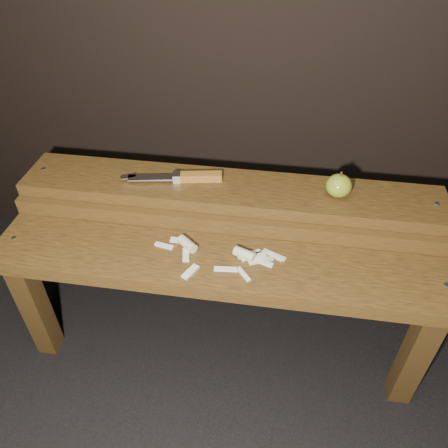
# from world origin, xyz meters

# --- Properties ---
(ground) EXTENTS (60.00, 60.00, 0.00)m
(ground) POSITION_xyz_m (0.00, 0.00, 0.00)
(ground) COLOR black
(bench_front_tier) EXTENTS (1.20, 0.20, 0.42)m
(bench_front_tier) POSITION_xyz_m (0.00, -0.06, 0.35)
(bench_front_tier) COLOR #36230D
(bench_front_tier) RESTS_ON ground
(bench_rear_tier) EXTENTS (1.20, 0.21, 0.50)m
(bench_rear_tier) POSITION_xyz_m (0.00, 0.17, 0.41)
(bench_rear_tier) COLOR #36230D
(bench_rear_tier) RESTS_ON ground
(apple) EXTENTS (0.07, 0.07, 0.08)m
(apple) POSITION_xyz_m (0.30, 0.17, 0.53)
(apple) COLOR olive
(apple) RESTS_ON bench_rear_tier
(knife) EXTENTS (0.29, 0.08, 0.03)m
(knife) POSITION_xyz_m (-0.12, 0.18, 0.51)
(knife) COLOR #8F5D1F
(knife) RESTS_ON bench_rear_tier
(apple_scraps) EXTENTS (0.35, 0.14, 0.03)m
(apple_scraps) POSITION_xyz_m (0.00, -0.03, 0.43)
(apple_scraps) COLOR beige
(apple_scraps) RESTS_ON bench_front_tier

